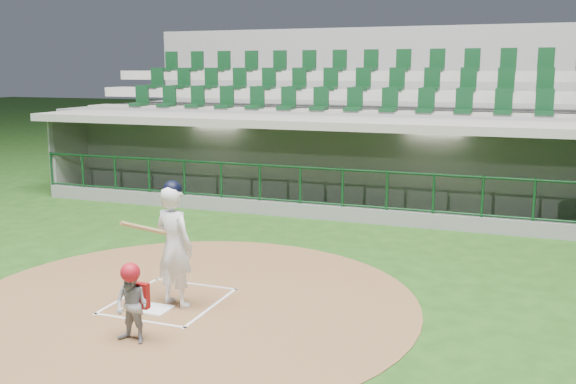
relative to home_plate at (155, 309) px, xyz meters
name	(u,v)px	position (x,y,z in m)	size (l,w,h in m)	color
ground	(179,296)	(0.00, 0.70, -0.02)	(120.00, 120.00, 0.00)	#1C4313
dirt_circle	(189,302)	(0.30, 0.50, -0.02)	(7.20, 7.20, 0.01)	brown
home_plate	(155,309)	(0.00, 0.00, 0.00)	(0.43, 0.43, 0.02)	white
batter_box_chalk	(169,301)	(0.00, 0.40, 0.00)	(1.55, 1.80, 0.01)	white
dugout_structure	(329,168)	(0.18, 8.52, 0.94)	(16.40, 3.70, 3.00)	slate
seating_deck	(352,140)	(0.00, 11.61, 1.40)	(17.00, 6.72, 5.15)	slate
batter	(174,244)	(0.19, 0.29, 0.96)	(0.93, 0.95, 1.95)	white
catcher	(132,303)	(0.35, -1.10, 0.54)	(0.53, 0.43, 1.10)	#95949A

